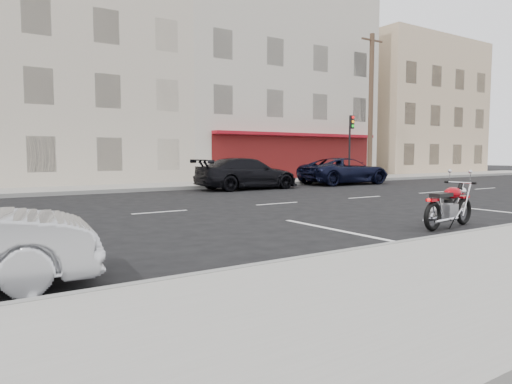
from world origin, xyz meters
TOP-DOWN VIEW (x-y plane):
  - ground at (0.00, 0.00)m, footprint 120.00×120.00m
  - sidewalk_near at (-5.00, -8.70)m, footprint 80.00×3.40m
  - sidewalk_far at (-5.00, 8.70)m, footprint 80.00×3.40m
  - curb_near at (-5.00, -7.00)m, footprint 80.00×0.12m
  - curb_far at (-5.00, 7.00)m, footprint 80.00×0.12m
  - bldg_cream at (-2.00, 16.30)m, footprint 12.00×12.00m
  - bldg_corner at (11.00, 16.30)m, footprint 14.00×12.00m
  - bldg_far_east at (26.00, 16.30)m, footprint 12.00×12.00m
  - utility_pole at (15.50, 8.60)m, footprint 1.80×0.30m
  - traffic_light at (13.50, 8.33)m, footprint 0.26×0.30m
  - fire_hydrant at (12.00, 8.50)m, footprint 0.20×0.20m
  - motorcycle at (2.96, -5.91)m, footprint 1.96×0.65m
  - suv_far at (10.63, 5.83)m, footprint 5.14×2.46m
  - car_far at (4.44, 5.76)m, footprint 4.96×2.04m

SIDE VIEW (x-z plane):
  - ground at x=0.00m, z-range 0.00..0.00m
  - sidewalk_near at x=-5.00m, z-range 0.00..0.15m
  - sidewalk_far at x=-5.00m, z-range 0.00..0.15m
  - curb_near at x=-5.00m, z-range 0.00..0.16m
  - curb_far at x=-5.00m, z-range 0.00..0.16m
  - motorcycle at x=2.96m, z-range -0.04..0.94m
  - fire_hydrant at x=12.00m, z-range 0.17..0.89m
  - suv_far at x=10.63m, z-range 0.00..1.41m
  - car_far at x=4.44m, z-range 0.00..1.43m
  - traffic_light at x=13.50m, z-range 0.66..4.46m
  - utility_pole at x=15.50m, z-range 0.24..9.24m
  - bldg_far_east at x=26.00m, z-range 0.00..11.00m
  - bldg_cream at x=-2.00m, z-range 0.00..11.50m
  - bldg_corner at x=11.00m, z-range 0.00..12.50m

